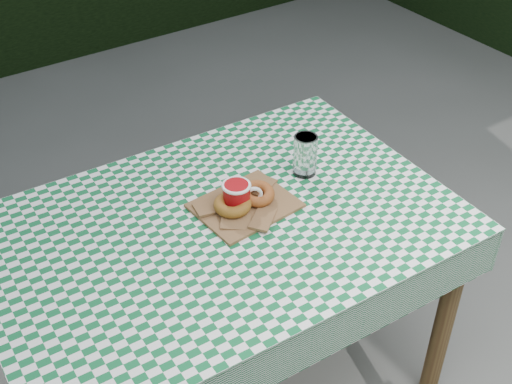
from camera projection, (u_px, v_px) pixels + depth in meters
table at (225, 316)px, 2.09m from camera, size 1.31×0.90×0.75m
tablecloth at (221, 224)px, 1.86m from camera, size 1.33×0.92×0.01m
paper_bag at (245, 205)px, 1.91m from camera, size 0.29×0.24×0.01m
bagel_front at (233, 204)px, 1.88m from camera, size 0.12×0.12×0.03m
bagel_back at (257, 194)px, 1.92m from camera, size 0.12×0.12×0.03m
coffee_mug at (237, 197)px, 1.88m from camera, size 0.20×0.20×0.09m
drinking_glass at (305, 155)px, 2.01m from camera, size 0.09×0.09×0.13m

